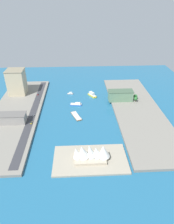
% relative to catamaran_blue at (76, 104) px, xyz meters
% --- Properties ---
extents(ground_plane, '(440.00, 440.00, 0.00)m').
position_rel_catamaran_blue_xyz_m(ground_plane, '(-1.14, 24.54, -1.37)').
color(ground_plane, '#23668E').
extents(quay_west, '(70.00, 240.00, 3.32)m').
position_rel_catamaran_blue_xyz_m(quay_west, '(-91.20, 24.54, 0.29)').
color(quay_west, gray).
rests_on(quay_west, ground_plane).
extents(quay_east, '(70.00, 240.00, 3.32)m').
position_rel_catamaran_blue_xyz_m(quay_east, '(88.92, 24.54, 0.29)').
color(quay_east, gray).
rests_on(quay_east, ground_plane).
extents(peninsula_point, '(78.25, 45.02, 2.00)m').
position_rel_catamaran_blue_xyz_m(peninsula_point, '(-14.01, 124.71, -0.37)').
color(peninsula_point, '#A89E89').
rests_on(peninsula_point, ground_plane).
extents(road_strip, '(9.89, 228.00, 0.15)m').
position_rel_catamaran_blue_xyz_m(road_strip, '(63.32, 24.54, 2.02)').
color(road_strip, '#38383D').
rests_on(road_strip, quay_east).
extents(catamaran_blue, '(19.54, 9.36, 3.71)m').
position_rel_catamaran_blue_xyz_m(catamaran_blue, '(0.00, 0.00, 0.00)').
color(catamaran_blue, blue).
rests_on(catamaran_blue, ground_plane).
extents(ferry_yellow_fast, '(14.88, 20.18, 6.67)m').
position_rel_catamaran_blue_xyz_m(ferry_yellow_fast, '(-27.48, -31.09, 1.15)').
color(ferry_yellow_fast, yellow).
rests_on(ferry_yellow_fast, ground_plane).
extents(yacht_sleek_gray, '(11.23, 3.78, 3.89)m').
position_rel_catamaran_blue_xyz_m(yacht_sleek_gray, '(10.37, -40.19, 0.09)').
color(yacht_sleek_gray, '#999EA3').
rests_on(yacht_sleek_gray, ground_plane).
extents(barge_flat_brown, '(16.73, 27.20, 3.03)m').
position_rel_catamaran_blue_xyz_m(barge_flat_brown, '(0.57, 34.91, -0.31)').
color(barge_flat_brown, brown).
rests_on(barge_flat_brown, ground_plane).
extents(office_block_beige, '(28.87, 28.29, 42.12)m').
position_rel_catamaran_blue_xyz_m(office_block_beige, '(100.10, -41.73, 23.04)').
color(office_block_beige, '#C6B793').
rests_on(office_block_beige, quay_east).
extents(carpark_squat_concrete, '(46.45, 16.56, 12.94)m').
position_rel_catamaran_blue_xyz_m(carpark_squat_concrete, '(90.50, 50.98, 8.45)').
color(carpark_squat_concrete, gray).
rests_on(carpark_squat_concrete, quay_east).
extents(terminal_long_green, '(39.69, 16.77, 16.59)m').
position_rel_catamaran_blue_xyz_m(terminal_long_green, '(-71.29, -6.90, 10.27)').
color(terminal_long_green, slate).
rests_on(terminal_long_green, quay_west).
extents(taxi_yellow_cab, '(2.08, 5.17, 1.50)m').
position_rel_catamaran_blue_xyz_m(taxi_yellow_cab, '(60.66, 55.02, 2.84)').
color(taxi_yellow_cab, black).
rests_on(taxi_yellow_cab, road_strip).
extents(pickup_red, '(2.06, 4.85, 1.70)m').
position_rel_catamaran_blue_xyz_m(pickup_red, '(65.75, -33.58, 2.92)').
color(pickup_red, black).
rests_on(pickup_red, road_strip).
extents(van_white, '(1.84, 4.34, 1.59)m').
position_rel_catamaran_blue_xyz_m(van_white, '(61.28, 35.83, 2.88)').
color(van_white, black).
rests_on(van_white, road_strip).
extents(traffic_light_waterfront, '(0.36, 0.36, 6.50)m').
position_rel_catamaran_blue_xyz_m(traffic_light_waterfront, '(57.48, -0.51, 6.29)').
color(traffic_light_waterfront, black).
rests_on(traffic_light_waterfront, quay_east).
extents(opera_landmark, '(40.46, 20.64, 19.22)m').
position_rel_catamaran_blue_xyz_m(opera_landmark, '(-14.74, 124.71, 8.73)').
color(opera_landmark, '#BCAD93').
rests_on(opera_landmark, peninsula_point).
extents(park_tree_cluster, '(7.96, 15.34, 8.41)m').
position_rel_catamaran_blue_xyz_m(park_tree_cluster, '(-96.01, -5.21, 7.36)').
color(park_tree_cluster, brown).
rests_on(park_tree_cluster, quay_west).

